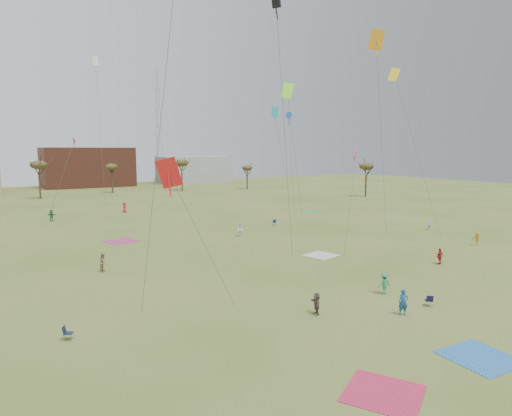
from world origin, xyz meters
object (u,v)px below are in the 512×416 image
flyer_near_right (403,302)px  camp_chair_left (68,336)px  spectator_fore_a (440,256)px  flyer_near_center (384,283)px  radio_tower (158,127)px  camp_chair_center (429,303)px  camp_chair_right (274,224)px

flyer_near_right → camp_chair_left: bearing=-169.5°
spectator_fore_a → camp_chair_left: bearing=-2.0°
flyer_near_right → spectator_fore_a: flyer_near_right is taller
camp_chair_left → flyer_near_center: bearing=-74.4°
radio_tower → flyer_near_right: bearing=-102.6°
flyer_near_center → radio_tower: size_ratio=0.04×
camp_chair_center → camp_chair_right: (10.11, 35.26, 0.00)m
flyer_near_right → camp_chair_left: flyer_near_right is taller
flyer_near_right → spectator_fore_a: (14.27, 7.55, -0.10)m
flyer_near_center → radio_tower: bearing=-94.9°
flyer_near_right → camp_chair_right: (13.17, 35.50, -0.66)m
flyer_near_right → camp_chair_center: 3.15m
flyer_near_center → camp_chair_right: flyer_near_center is taller
flyer_near_right → radio_tower: radio_tower is taller
camp_chair_left → radio_tower: bearing=3.3°
radio_tower → camp_chair_center: bearing=-101.3°
camp_chair_left → camp_chair_center: size_ratio=1.00×
flyer_near_center → camp_chair_right: (10.78, 31.56, -0.60)m
spectator_fore_a → flyer_near_right: bearing=26.4°
flyer_near_right → radio_tower: (29.39, 131.44, 18.29)m
spectator_fore_a → camp_chair_left: spectator_fore_a is taller
camp_chair_left → camp_chair_right: size_ratio=1.00×
flyer_near_center → camp_chair_right: bearing=-101.8°
spectator_fore_a → radio_tower: radio_tower is taller
spectator_fore_a → camp_chair_right: size_ratio=1.89×
spectator_fore_a → camp_chair_center: bearing=31.6°
flyer_near_center → camp_chair_right: 33.35m
flyer_near_right → spectator_fore_a: bearing=59.2°
flyer_near_right → camp_chair_left: size_ratio=2.12×
flyer_near_center → camp_chair_center: 3.81m
flyer_near_right → camp_chair_right: bearing=101.0°
flyer_near_center → camp_chair_left: bearing=-2.6°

